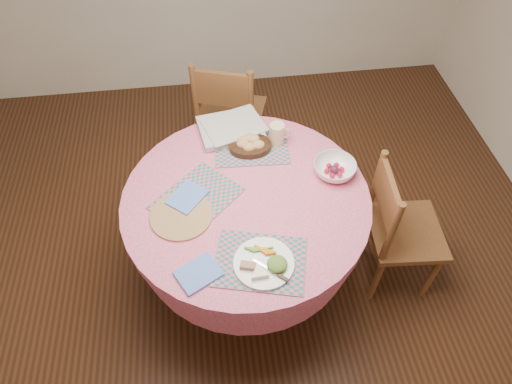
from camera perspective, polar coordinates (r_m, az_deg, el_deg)
ground at (r=2.87m, az=-1.00°, el=-10.23°), size 4.00×4.00×0.00m
room_envelope at (r=1.64m, az=-1.87°, el=21.54°), size 4.01×4.01×2.71m
dining_table at (r=2.41m, az=-1.18°, el=-3.58°), size 1.24×1.24×0.75m
chair_right at (r=2.62m, az=17.37°, el=-4.30°), size 0.42×0.44×0.88m
chair_back at (r=3.12m, az=-3.40°, el=9.76°), size 0.54×0.53×0.93m
placemat_front at (r=2.03m, az=0.51°, el=-8.69°), size 0.46×0.39×0.01m
placemat_left at (r=2.26m, az=-7.41°, el=-0.80°), size 0.50×0.49×0.01m
placemat_back at (r=2.50m, az=-0.57°, el=5.75°), size 0.42×0.32×0.01m
wicker_trivet at (r=2.21m, az=-9.33°, el=-2.90°), size 0.30×0.30×0.01m
napkin_near at (r=2.01m, az=-7.19°, el=-10.08°), size 0.22×0.21×0.01m
napkin_far at (r=2.26m, az=-8.59°, el=-0.66°), size 0.22×0.23×0.01m
dinner_plate at (r=2.01m, az=1.21°, el=-8.85°), size 0.27×0.27×0.05m
bread_bowl at (r=2.46m, az=-0.77°, el=6.03°), size 0.23×0.23×0.08m
latte_mug at (r=2.48m, az=2.70°, el=7.26°), size 0.12×0.08×0.12m
fruit_bowl at (r=2.37m, az=9.79°, el=2.88°), size 0.23×0.23×0.07m
newspaper_stack at (r=2.58m, az=-3.15°, el=8.02°), size 0.40×0.34×0.04m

